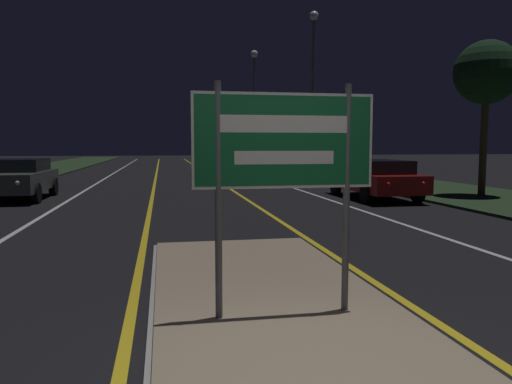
{
  "coord_description": "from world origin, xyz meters",
  "views": [
    {
      "loc": [
        -1.19,
        -3.31,
        1.82
      ],
      "look_at": [
        0.0,
        2.99,
        1.2
      ],
      "focal_mm": 35.0,
      "sensor_mm": 36.0,
      "label": 1
    }
  ],
  "objects_px": {
    "highway_sign": "(284,153)",
    "car_receding_1": "(230,163)",
    "car_approaching_0": "(17,178)",
    "car_receding_0": "(375,178)",
    "streetlight_right_far": "(254,86)",
    "streetlight_right_near": "(313,77)"
  },
  "relations": [
    {
      "from": "highway_sign",
      "to": "car_receding_1",
      "type": "xyz_separation_m",
      "value": [
        2.62,
        23.46,
        -0.98
      ]
    },
    {
      "from": "car_approaching_0",
      "to": "car_receding_0",
      "type": "bearing_deg",
      "value": -9.47
    },
    {
      "from": "highway_sign",
      "to": "streetlight_right_far",
      "type": "relative_size",
      "value": 0.24
    },
    {
      "from": "streetlight_right_far",
      "to": "car_receding_1",
      "type": "height_order",
      "value": "streetlight_right_far"
    },
    {
      "from": "streetlight_right_near",
      "to": "car_approaching_0",
      "type": "xyz_separation_m",
      "value": [
        -12.43,
        -7.38,
        -4.55
      ]
    },
    {
      "from": "highway_sign",
      "to": "car_receding_1",
      "type": "height_order",
      "value": "highway_sign"
    },
    {
      "from": "car_receding_0",
      "to": "car_approaching_0",
      "type": "bearing_deg",
      "value": 170.53
    },
    {
      "from": "car_receding_0",
      "to": "car_receding_1",
      "type": "height_order",
      "value": "car_receding_1"
    },
    {
      "from": "streetlight_right_near",
      "to": "car_approaching_0",
      "type": "height_order",
      "value": "streetlight_right_near"
    },
    {
      "from": "highway_sign",
      "to": "car_receding_1",
      "type": "relative_size",
      "value": 0.53
    },
    {
      "from": "car_approaching_0",
      "to": "streetlight_right_near",
      "type": "bearing_deg",
      "value": 30.69
    },
    {
      "from": "streetlight_right_far",
      "to": "car_receding_1",
      "type": "bearing_deg",
      "value": -106.08
    },
    {
      "from": "streetlight_right_near",
      "to": "car_approaching_0",
      "type": "relative_size",
      "value": 2.06
    },
    {
      "from": "highway_sign",
      "to": "car_receding_0",
      "type": "height_order",
      "value": "highway_sign"
    },
    {
      "from": "streetlight_right_near",
      "to": "streetlight_right_far",
      "type": "relative_size",
      "value": 0.88
    },
    {
      "from": "streetlight_right_near",
      "to": "car_approaching_0",
      "type": "bearing_deg",
      "value": -149.31
    },
    {
      "from": "car_receding_0",
      "to": "streetlight_right_near",
      "type": "bearing_deg",
      "value": 85.72
    },
    {
      "from": "highway_sign",
      "to": "streetlight_right_near",
      "type": "xyz_separation_m",
      "value": [
        6.52,
        20.18,
        3.54
      ]
    },
    {
      "from": "streetlight_right_near",
      "to": "car_approaching_0",
      "type": "distance_m",
      "value": 15.16
    },
    {
      "from": "highway_sign",
      "to": "car_approaching_0",
      "type": "xyz_separation_m",
      "value": [
        -5.91,
        12.8,
        -1.01
      ]
    },
    {
      "from": "streetlight_right_far",
      "to": "car_approaching_0",
      "type": "distance_m",
      "value": 28.06
    },
    {
      "from": "highway_sign",
      "to": "streetlight_right_near",
      "type": "bearing_deg",
      "value": 72.1
    }
  ]
}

